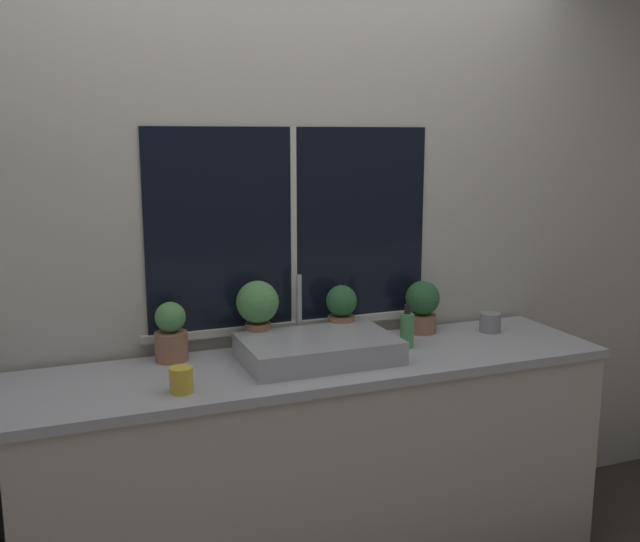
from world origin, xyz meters
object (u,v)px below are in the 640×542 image
Objects in this scene: potted_plant_far_left at (171,333)px; soap_bottle at (407,330)px; potted_plant_far_right at (422,305)px; mug_grey at (490,322)px; potted_plant_center_right at (341,312)px; potted_plant_center_left at (258,309)px; sink at (318,348)px; mug_yellow at (181,380)px.

soap_bottle is at bearing -10.93° from potted_plant_far_left.
mug_grey is at bearing -19.45° from potted_plant_far_right.
potted_plant_center_right is 1.32× the size of soap_bottle.
potted_plant_center_left reaches higher than mug_grey.
potted_plant_far_left is at bearing -180.00° from potted_plant_center_right.
soap_bottle is (0.39, 0.02, 0.03)m from sink.
mug_grey is 1.43m from mug_yellow.
mug_yellow is at bearing -154.07° from potted_plant_center_right.
potted_plant_center_right is 0.68m from mug_grey.
mug_yellow is at bearing -169.28° from soap_bottle.
potted_plant_center_left is (0.34, 0.00, 0.06)m from potted_plant_far_left.
soap_bottle is 1.98× the size of mug_grey.
potted_plant_far_right reaches higher than mug_grey.
potted_plant_center_right is 2.75× the size of mug_yellow.
potted_plant_center_left is at bearing 174.43° from mug_grey.
potted_plant_far_left reaches higher than mug_yellow.
potted_plant_far_right is 1.18m from mug_yellow.
potted_plant_center_left is at bearing -180.00° from potted_plant_center_right.
potted_plant_far_right is 0.31m from mug_grey.
sink is at bearing 16.23° from mug_yellow.
potted_plant_center_right is at bearing 140.27° from soap_bottle.
potted_plant_center_left is 0.36m from potted_plant_center_right.
sink is at bearing -173.58° from mug_grey.
potted_plant_far_right is at bearing -0.00° from potted_plant_center_right.
potted_plant_far_left is 1.09m from potted_plant_far_right.
potted_plant_far_right is at bearing 19.16° from sink.
soap_bottle is at bearing -39.73° from potted_plant_center_right.
mug_yellow is (-0.95, -0.18, -0.03)m from soap_bottle.
sink is at bearing -47.20° from potted_plant_center_left.
sink is 0.85m from mug_grey.
potted_plant_far_right is 2.63× the size of mug_yellow.
soap_bottle reaches higher than mug_grey.
potted_plant_center_left reaches higher than potted_plant_far_right.
mug_yellow is at bearing -163.77° from sink.
mug_grey is at bearing 6.42° from sink.
potted_plant_center_right is 0.28m from soap_bottle.
potted_plant_far_left is at bearing 85.35° from mug_yellow.
mug_yellow is (-0.03, -0.36, -0.07)m from potted_plant_far_left.
soap_bottle reaches higher than mug_yellow.
sink reaches higher than soap_bottle.
sink is 3.21× the size of soap_bottle.
potted_plant_center_left is 3.11× the size of mug_grey.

